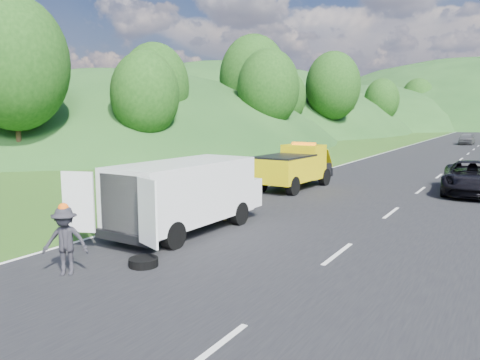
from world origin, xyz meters
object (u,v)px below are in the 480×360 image
Objects in this scene: woman at (219,206)px; tow_truck at (295,167)px; child at (223,221)px; spare_tire at (144,267)px; suitcase at (158,207)px; passing_suv at (471,194)px; worker at (67,275)px; white_van at (187,192)px.

tow_truck is at bearing -17.97° from woman.
child is at bearing -152.88° from woman.
woman is 2.24× the size of spare_tire.
passing_suv is (9.68, 10.69, -0.26)m from suitcase.
tow_truck is 13.01m from spare_tire.
spare_tire is (1.12, 1.36, 0.00)m from worker.
spare_tire is at bearing -169.67° from woman.
suitcase reaches higher than child.
tow_truck is 5.67× the size of child.
worker is (1.49, -8.68, 0.00)m from woman.
woman is at bearing 170.21° from child.
passing_suv is (8.53, 8.26, 0.00)m from woman.
suitcase is (-2.60, 1.58, -1.01)m from white_van.
suitcase is 0.10× the size of passing_suv.
passing_suv is (7.05, 16.94, 0.00)m from worker.
suitcase is at bearing 127.52° from spare_tire.
child is at bearing 54.53° from worker.
worker is (-0.14, -6.48, 0.00)m from child.
woman reaches higher than suitcase.
suitcase is 0.72× the size of spare_tire.
tow_truck reaches higher than woman.
tow_truck is 7.41× the size of spare_tire.
tow_truck is at bearing 97.83° from spare_tire.
tow_truck is 3.35× the size of worker.
woman is 8.81m from worker.
white_van is at bearing 109.20° from spare_tire.
woman is at bearing 65.47° from worker.
white_van is 2.21m from child.
child is at bearing -81.45° from tow_truck.
child is at bearing 4.80° from suitcase.
suitcase is at bearing -137.27° from passing_suv.
white_van is at bearing -125.10° from passing_suv.
child is 0.59× the size of worker.
worker is at bearing -117.71° from passing_suv.
suitcase is (-2.63, 6.24, 0.26)m from worker.
worker is 3.06× the size of suitcase.
woman is 0.30× the size of passing_suv.
woman is at bearing 109.61° from spare_tire.
child is 1.31× the size of spare_tire.
tow_truck is at bearing 75.96° from suitcase.
suitcase is at bearing 150.47° from white_van.
white_van is 4.84m from worker.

